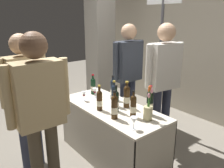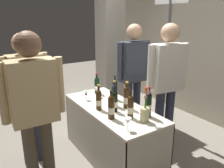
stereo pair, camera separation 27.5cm
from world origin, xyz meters
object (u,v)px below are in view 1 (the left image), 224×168
flower_vase (148,110)px  booth_signpost (161,47)px  wine_glass_near_vendor (95,91)px  taster_foreground_right (26,93)px  tasting_table (112,123)px  featured_wine_bottle (113,89)px  display_bottle_0 (127,96)px  concrete_pillar (100,32)px  wine_glass_near_taster (134,121)px  wine_glass_mid (84,94)px  vendor_presenter (128,69)px

flower_vase → booth_signpost: 1.39m
wine_glass_near_vendor → taster_foreground_right: 0.94m
wine_glass_near_vendor → tasting_table: bearing=-4.2°
featured_wine_bottle → display_bottle_0: display_bottle_0 is taller
concrete_pillar → flower_vase: size_ratio=7.51×
tasting_table → taster_foreground_right: (-0.46, -0.90, 0.49)m
display_bottle_0 → wine_glass_near_taster: size_ratio=2.52×
wine_glass_near_taster → wine_glass_near_vendor: bearing=167.5°
wine_glass_near_taster → flower_vase: (-0.06, 0.27, 0.03)m
display_bottle_0 → booth_signpost: size_ratio=0.16×
wine_glass_mid → booth_signpost: 1.42m
display_bottle_0 → booth_signpost: bearing=108.3°
vendor_presenter → booth_signpost: 0.61m
display_bottle_0 → concrete_pillar: bearing=154.0°
tasting_table → wine_glass_mid: 0.54m
featured_wine_bottle → wine_glass_mid: 0.39m
booth_signpost → wine_glass_near_vendor: bearing=-100.8°
tasting_table → vendor_presenter: vendor_presenter is taller
wine_glass_near_vendor → taster_foreground_right: (-0.04, -0.93, 0.17)m
concrete_pillar → taster_foreground_right: (1.10, -1.85, -0.52)m
booth_signpost → tasting_table: bearing=-79.6°
wine_glass_near_vendor → vendor_presenter: (-0.01, 0.64, 0.22)m
wine_glass_near_vendor → booth_signpost: bearing=79.2°
display_bottle_0 → taster_foreground_right: size_ratio=0.21×
concrete_pillar → display_bottle_0: 1.98m
vendor_presenter → booth_signpost: bearing=153.5°
wine_glass_mid → flower_vase: bearing=14.1°
concrete_pillar → taster_foreground_right: concrete_pillar is taller
wine_glass_near_taster → flower_vase: flower_vase is taller
display_bottle_0 → wine_glass_mid: bearing=-150.7°
featured_wine_bottle → booth_signpost: booth_signpost is taller
taster_foreground_right → wine_glass_mid: bearing=-9.6°
wine_glass_near_taster → taster_foreground_right: (-1.05, -0.70, 0.17)m
vendor_presenter → taster_foreground_right: vendor_presenter is taller
wine_glass_near_vendor → booth_signpost: 1.25m
display_bottle_0 → tasting_table: bearing=-132.3°
featured_wine_bottle → wine_glass_near_vendor: bearing=-145.5°
wine_glass_mid → taster_foreground_right: 0.76m
display_bottle_0 → vendor_presenter: size_ratio=0.20×
display_bottle_0 → flower_vase: flower_vase is taller
tasting_table → display_bottle_0: display_bottle_0 is taller
featured_wine_bottle → flower_vase: (0.74, -0.10, -0.02)m
featured_wine_bottle → taster_foreground_right: bearing=-103.2°
concrete_pillar → vendor_presenter: (1.13, -0.29, -0.47)m
concrete_pillar → taster_foreground_right: size_ratio=1.83×
concrete_pillar → wine_glass_near_taster: size_ratio=22.55×
featured_wine_bottle → flower_vase: flower_vase is taller
concrete_pillar → display_bottle_0: size_ratio=8.93×
featured_wine_bottle → wine_glass_near_vendor: 0.27m
flower_vase → taster_foreground_right: size_ratio=0.24×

